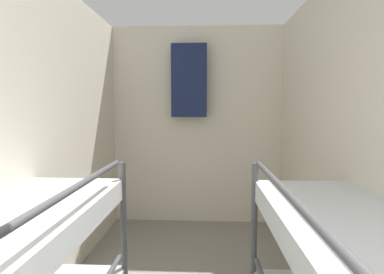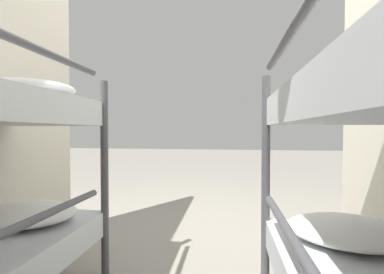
% 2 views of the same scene
% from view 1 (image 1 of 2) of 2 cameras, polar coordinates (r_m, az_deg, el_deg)
% --- Properties ---
extents(wall_left, '(0.06, 4.42, 2.55)m').
position_cam_1_polar(wall_left, '(2.15, -32.56, -1.52)').
color(wall_left, beige).
rests_on(wall_left, ground_plane).
extents(wall_right, '(0.06, 4.42, 2.55)m').
position_cam_1_polar(wall_right, '(2.02, 32.35, -1.90)').
color(wall_right, beige).
rests_on(wall_right, ground_plane).
extents(wall_back, '(2.30, 0.06, 2.55)m').
position_cam_1_polar(wall_back, '(3.93, 0.95, 2.10)').
color(wall_back, beige).
rests_on(wall_back, ground_plane).
extents(hanging_coat, '(0.44, 0.12, 0.90)m').
position_cam_1_polar(hanging_coat, '(3.79, -0.55, 10.66)').
color(hanging_coat, '#192347').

